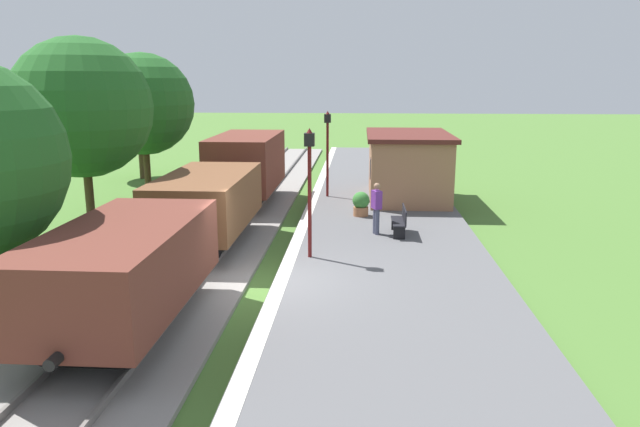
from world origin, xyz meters
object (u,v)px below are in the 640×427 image
bench_near_hut (401,221)px  lamp_post_near (310,169)px  station_hut (407,165)px  tree_trackside_far (143,104)px  tree_field_left (138,111)px  freight_train (212,198)px  potted_planter (361,203)px  lamp_post_far (328,138)px  tree_trackside_mid (82,108)px  person_waiting (376,206)px

bench_near_hut → lamp_post_near: 4.39m
station_hut → tree_trackside_far: bearing=-176.1°
bench_near_hut → tree_field_left: (-13.12, 11.83, 2.92)m
lamp_post_near → tree_trackside_far: tree_trackside_far is taller
freight_train → lamp_post_near: size_ratio=5.24×
potted_planter → tree_trackside_far: (-9.19, 2.93, 3.50)m
bench_near_hut → tree_field_left: tree_field_left is taller
lamp_post_far → tree_field_left: bearing=151.9°
tree_trackside_far → tree_field_left: 6.82m
lamp_post_near → bench_near_hut: bearing=44.4°
station_hut → bench_near_hut: (-0.68, -6.32, -0.93)m
lamp_post_near → tree_trackside_mid: bearing=163.3°
lamp_post_far → lamp_post_near: bearing=-90.0°
station_hut → tree_field_left: bearing=158.2°
freight_train → lamp_post_near: 4.16m
bench_near_hut → person_waiting: 0.92m
station_hut → lamp_post_near: 9.73m
lamp_post_near → tree_trackside_far: 11.41m
tree_trackside_far → bench_near_hut: bearing=-27.9°
tree_trackside_far → tree_field_left: (-2.62, 6.27, -0.59)m
tree_trackside_far → tree_trackside_mid: bearing=-87.8°
station_hut → bench_near_hut: bearing=-96.1°
station_hut → person_waiting: (-1.48, -6.31, -0.47)m
lamp_post_near → potted_planter: bearing=74.7°
freight_train → potted_planter: freight_train is taller
lamp_post_far → tree_trackside_mid: (-7.50, -6.75, 1.56)m
station_hut → lamp_post_near: bearing=-110.9°
person_waiting → lamp_post_near: bearing=32.3°
station_hut → tree_field_left: (-13.79, 5.50, 1.99)m
tree_field_left → lamp_post_far: bearing=-28.1°
lamp_post_near → tree_field_left: (-10.35, 14.53, 0.84)m
station_hut → person_waiting: 6.50m
person_waiting → tree_trackside_far: bearing=-51.6°
bench_near_hut → lamp_post_near: lamp_post_near is taller
bench_near_hut → tree_trackside_far: size_ratio=0.24×
potted_planter → bench_near_hut: bearing=-63.6°
person_waiting → tree_trackside_far: size_ratio=0.27×
person_waiting → potted_planter: size_ratio=1.87×
bench_near_hut → lamp_post_far: 7.18m
potted_planter → lamp_post_far: bearing=111.8°
station_hut → tree_trackside_far: tree_trackside_far is taller
freight_train → bench_near_hut: bearing=5.8°
station_hut → potted_planter: size_ratio=6.33×
bench_near_hut → person_waiting: bearing=178.8°
lamp_post_near → tree_trackside_mid: (-7.50, 2.25, 1.56)m
bench_near_hut → potted_planter: size_ratio=1.64×
lamp_post_far → freight_train: bearing=-115.9°
tree_trackside_far → freight_train: bearing=-54.7°
bench_near_hut → tree_trackside_far: bearing=152.1°
station_hut → freight_train: bearing=-134.4°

